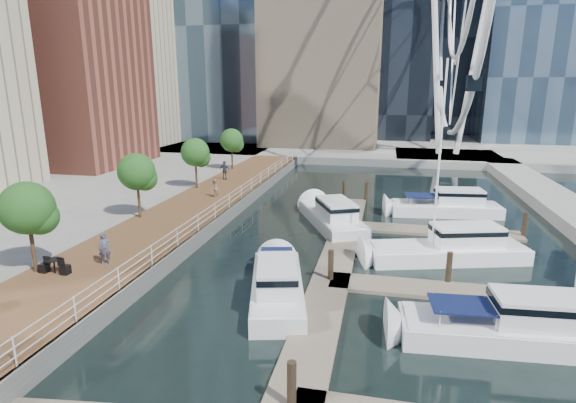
# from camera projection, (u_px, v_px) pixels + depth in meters

# --- Properties ---
(ground) EXTENTS (520.00, 520.00, 0.00)m
(ground) POSITION_uv_depth(u_px,v_px,m) (224.00, 363.00, 16.70)
(ground) COLOR black
(ground) RESTS_ON ground
(boardwalk) EXTENTS (6.00, 60.00, 1.00)m
(boardwalk) POSITION_uv_depth(u_px,v_px,m) (178.00, 222.00, 32.64)
(boardwalk) COLOR brown
(boardwalk) RESTS_ON ground
(seawall) EXTENTS (0.25, 60.00, 1.00)m
(seawall) POSITION_uv_depth(u_px,v_px,m) (217.00, 225.00, 32.02)
(seawall) COLOR #595954
(seawall) RESTS_ON ground
(land_far) EXTENTS (200.00, 114.00, 1.00)m
(land_far) POSITION_uv_depth(u_px,v_px,m) (364.00, 127.00, 113.22)
(land_far) COLOR gray
(land_far) RESTS_ON ground
(pier) EXTENTS (14.00, 12.00, 1.00)m
(pier) POSITION_uv_depth(u_px,v_px,m) (447.00, 158.00, 62.96)
(pier) COLOR gray
(pier) RESTS_ON ground
(railing) EXTENTS (0.10, 60.00, 1.05)m
(railing) POSITION_uv_depth(u_px,v_px,m) (215.00, 211.00, 31.79)
(railing) COLOR white
(railing) RESTS_ON boardwalk
(floating_docks) EXTENTS (16.00, 34.00, 2.60)m
(floating_docks) POSITION_uv_depth(u_px,v_px,m) (426.00, 267.00, 24.40)
(floating_docks) COLOR #6D6051
(floating_docks) RESTS_ON ground
(street_trees) EXTENTS (2.60, 42.60, 4.60)m
(street_trees) POSITION_uv_depth(u_px,v_px,m) (137.00, 172.00, 31.26)
(street_trees) COLOR #3F2B1C
(street_trees) RESTS_ON ground
(yacht_foreground) EXTENTS (9.62, 3.21, 2.15)m
(yacht_foreground) POSITION_uv_depth(u_px,v_px,m) (509.00, 343.00, 18.02)
(yacht_foreground) COLOR silver
(yacht_foreground) RESTS_ON ground
(pedestrian_near) EXTENTS (0.74, 0.70, 1.70)m
(pedestrian_near) POSITION_uv_depth(u_px,v_px,m) (105.00, 249.00, 23.31)
(pedestrian_near) COLOR #45485C
(pedestrian_near) RESTS_ON boardwalk
(pedestrian_mid) EXTENTS (0.57, 0.73, 1.49)m
(pedestrian_mid) POSITION_uv_depth(u_px,v_px,m) (214.00, 188.00, 37.83)
(pedestrian_mid) COLOR gray
(pedestrian_mid) RESTS_ON boardwalk
(pedestrian_far) EXTENTS (1.16, 0.59, 1.89)m
(pedestrian_far) POSITION_uv_depth(u_px,v_px,m) (225.00, 170.00, 44.98)
(pedestrian_far) COLOR #30363C
(pedestrian_far) RESTS_ON boardwalk
(moored_yachts) EXTENTS (24.29, 32.37, 11.50)m
(moored_yachts) POSITION_uv_depth(u_px,v_px,m) (455.00, 262.00, 26.51)
(moored_yachts) COLOR white
(moored_yachts) RESTS_ON ground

